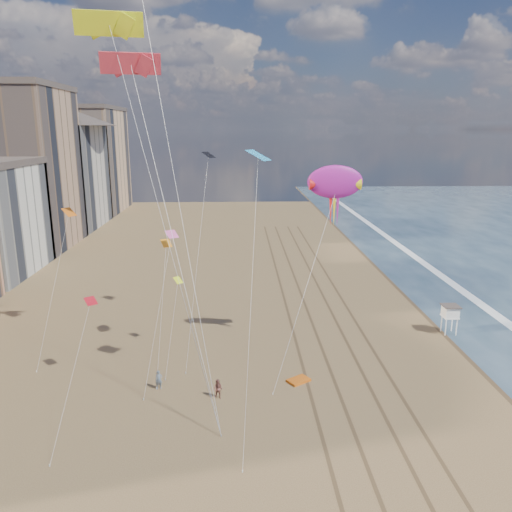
{
  "coord_description": "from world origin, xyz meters",
  "views": [
    {
      "loc": [
        -6.97,
        -19.88,
        21.16
      ],
      "look_at": [
        -5.37,
        26.0,
        9.5
      ],
      "focal_mm": 35.0,
      "sensor_mm": 36.0,
      "label": 1
    }
  ],
  "objects_px": {
    "lifeguard_stand": "(450,312)",
    "kite_flyer_b": "(218,389)",
    "grounded_kite": "(299,380)",
    "kite_flyer_a": "(159,380)",
    "show_kite": "(335,182)"
  },
  "relations": [
    {
      "from": "lifeguard_stand",
      "to": "kite_flyer_b",
      "type": "bearing_deg",
      "value": -152.67
    },
    {
      "from": "grounded_kite",
      "to": "kite_flyer_b",
      "type": "distance_m",
      "value": 7.32
    },
    {
      "from": "grounded_kite",
      "to": "kite_flyer_a",
      "type": "distance_m",
      "value": 11.92
    },
    {
      "from": "grounded_kite",
      "to": "kite_flyer_a",
      "type": "xyz_separation_m",
      "value": [
        -11.87,
        -0.81,
        0.71
      ]
    },
    {
      "from": "grounded_kite",
      "to": "kite_flyer_a",
      "type": "bearing_deg",
      "value": 149.88
    },
    {
      "from": "kite_flyer_a",
      "to": "kite_flyer_b",
      "type": "bearing_deg",
      "value": -38.71
    },
    {
      "from": "kite_flyer_a",
      "to": "kite_flyer_b",
      "type": "xyz_separation_m",
      "value": [
        5.03,
        -1.7,
        -0.0
      ]
    },
    {
      "from": "kite_flyer_a",
      "to": "show_kite",
      "type": "bearing_deg",
      "value": 3.58
    },
    {
      "from": "lifeguard_stand",
      "to": "show_kite",
      "type": "distance_m",
      "value": 19.99
    },
    {
      "from": "grounded_kite",
      "to": "kite_flyer_b",
      "type": "bearing_deg",
      "value": 166.11
    },
    {
      "from": "kite_flyer_b",
      "to": "show_kite",
      "type": "bearing_deg",
      "value": 61.32
    },
    {
      "from": "lifeguard_stand",
      "to": "grounded_kite",
      "type": "distance_m",
      "value": 20.07
    },
    {
      "from": "lifeguard_stand",
      "to": "kite_flyer_a",
      "type": "bearing_deg",
      "value": -159.73
    },
    {
      "from": "kite_flyer_b",
      "to": "grounded_kite",
      "type": "bearing_deg",
      "value": 42.49
    },
    {
      "from": "kite_flyer_a",
      "to": "lifeguard_stand",
      "type": "bearing_deg",
      "value": 0.21
    }
  ]
}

